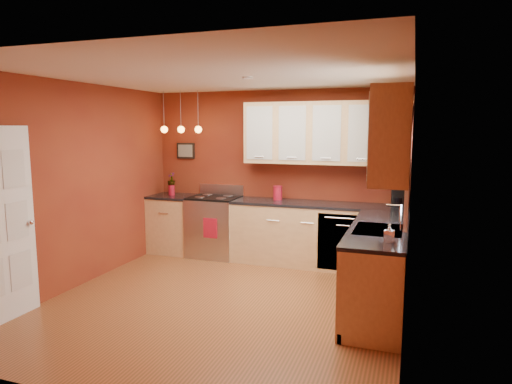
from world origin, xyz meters
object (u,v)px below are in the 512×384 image
(red_canister, at_px, (278,193))
(soap_pump, at_px, (389,233))
(coffee_maker, at_px, (398,197))
(sink, at_px, (378,231))
(gas_range, at_px, (214,226))

(red_canister, height_order, soap_pump, red_canister)
(red_canister, distance_m, coffee_maker, 1.76)
(red_canister, bearing_deg, coffee_maker, -0.25)
(sink, bearing_deg, gas_range, 150.22)
(gas_range, distance_m, coffee_maker, 2.83)
(red_canister, relative_size, coffee_maker, 0.76)
(sink, relative_size, red_canister, 3.30)
(coffee_maker, height_order, soap_pump, coffee_maker)
(coffee_maker, bearing_deg, gas_range, 176.50)
(sink, distance_m, coffee_maker, 1.61)
(gas_range, bearing_deg, sink, -29.78)
(gas_range, relative_size, sink, 1.59)
(gas_range, xyz_separation_m, sink, (2.62, -1.50, 0.43))
(gas_range, xyz_separation_m, red_canister, (1.01, 0.10, 0.57))
(red_canister, xyz_separation_m, soap_pump, (1.74, -2.15, -0.02))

